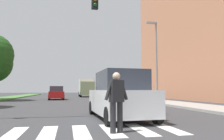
% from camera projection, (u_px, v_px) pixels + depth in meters
% --- Properties ---
extents(ground_plane, '(140.00, 140.00, 0.00)m').
position_uv_depth(ground_plane, '(67.00, 99.00, 29.10)').
color(ground_plane, '#38383A').
extents(crosswalk, '(6.75, 2.20, 0.01)m').
position_uv_depth(crosswalk, '(65.00, 132.00, 6.17)').
color(crosswalk, silver).
rests_on(crosswalk, ground_plane).
extents(sidewalk_right, '(3.00, 64.00, 0.15)m').
position_uv_depth(sidewalk_right, '(134.00, 98.00, 28.90)').
color(sidewalk_right, '#9E9991').
rests_on(sidewalk_right, ground_plane).
extents(street_lamp_right, '(1.02, 0.24, 7.50)m').
position_uv_depth(street_lamp_right, '(156.00, 54.00, 20.51)').
color(street_lamp_right, slate).
rests_on(street_lamp_right, sidewalk_right).
extents(pedestrian_performer, '(0.74, 0.34, 1.69)m').
position_uv_depth(pedestrian_performer, '(116.00, 99.00, 6.12)').
color(pedestrian_performer, '#262628').
rests_on(pedestrian_performer, ground_plane).
extents(suv_crossing, '(2.12, 4.67, 1.97)m').
position_uv_depth(suv_crossing, '(119.00, 96.00, 9.16)').
color(suv_crossing, silver).
rests_on(suv_crossing, ground_plane).
extents(sedan_midblock, '(2.09, 4.30, 1.65)m').
position_uv_depth(sedan_midblock, '(56.00, 93.00, 27.03)').
color(sedan_midblock, maroon).
rests_on(sedan_midblock, ground_plane).
extents(truck_box_delivery, '(2.40, 6.20, 3.10)m').
position_uv_depth(truck_box_delivery, '(86.00, 87.00, 38.07)').
color(truck_box_delivery, gray).
rests_on(truck_box_delivery, ground_plane).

